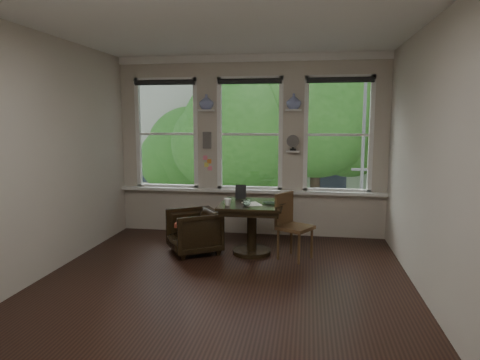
% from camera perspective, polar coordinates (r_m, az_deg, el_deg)
% --- Properties ---
extents(ground, '(4.50, 4.50, 0.00)m').
position_cam_1_polar(ground, '(5.38, -2.04, -13.16)').
color(ground, black).
rests_on(ground, ground).
extents(ceiling, '(4.50, 4.50, 0.00)m').
position_cam_1_polar(ceiling, '(5.12, -2.21, 19.93)').
color(ceiling, silver).
rests_on(ceiling, ground).
extents(wall_back, '(4.50, 0.00, 4.50)m').
position_cam_1_polar(wall_back, '(7.25, 1.35, 4.52)').
color(wall_back, beige).
rests_on(wall_back, ground).
extents(wall_front, '(4.50, 0.00, 4.50)m').
position_cam_1_polar(wall_front, '(2.87, -10.86, -1.00)').
color(wall_front, beige).
rests_on(wall_front, ground).
extents(wall_left, '(0.00, 4.50, 4.50)m').
position_cam_1_polar(wall_left, '(5.90, -24.13, 3.02)').
color(wall_left, beige).
rests_on(wall_left, ground).
extents(wall_right, '(0.00, 4.50, 4.50)m').
position_cam_1_polar(wall_right, '(5.10, 23.55, 2.37)').
color(wall_right, beige).
rests_on(wall_right, ground).
extents(window_left, '(1.10, 0.12, 1.90)m').
position_cam_1_polar(window_left, '(7.57, -9.65, 6.08)').
color(window_left, white).
rests_on(window_left, ground).
extents(window_center, '(1.10, 0.12, 1.90)m').
position_cam_1_polar(window_center, '(7.24, 1.35, 6.10)').
color(window_center, white).
rests_on(window_center, ground).
extents(window_right, '(1.10, 0.12, 1.90)m').
position_cam_1_polar(window_right, '(7.19, 12.94, 5.89)').
color(window_right, white).
rests_on(window_right, ground).
extents(shelf_left, '(0.26, 0.16, 0.03)m').
position_cam_1_polar(shelf_left, '(7.27, -4.49, 9.24)').
color(shelf_left, white).
rests_on(shelf_left, ground).
extents(shelf_right, '(0.26, 0.16, 0.03)m').
position_cam_1_polar(shelf_right, '(7.07, 7.16, 9.24)').
color(shelf_right, white).
rests_on(shelf_right, ground).
extents(intercom, '(0.14, 0.06, 0.28)m').
position_cam_1_polar(intercom, '(7.31, -4.39, 5.32)').
color(intercom, '#59544F').
rests_on(intercom, ground).
extents(sticky_notes, '(0.16, 0.01, 0.24)m').
position_cam_1_polar(sticky_notes, '(7.34, -4.36, 2.59)').
color(sticky_notes, pink).
rests_on(sticky_notes, ground).
extents(desk_fan, '(0.20, 0.20, 0.24)m').
position_cam_1_polar(desk_fan, '(7.06, 7.07, 4.62)').
color(desk_fan, '#59544F').
rests_on(desk_fan, ground).
extents(vase_left, '(0.24, 0.24, 0.25)m').
position_cam_1_polar(vase_left, '(7.28, -4.50, 10.34)').
color(vase_left, white).
rests_on(vase_left, shelf_left).
extents(vase_right, '(0.24, 0.24, 0.25)m').
position_cam_1_polar(vase_right, '(7.08, 7.18, 10.37)').
color(vase_right, white).
rests_on(vase_right, shelf_right).
extents(table, '(0.90, 0.90, 0.75)m').
position_cam_1_polar(table, '(6.26, 1.59, -6.48)').
color(table, black).
rests_on(table, ground).
extents(armchair_left, '(0.96, 0.96, 0.64)m').
position_cam_1_polar(armchair_left, '(6.35, -6.17, -6.82)').
color(armchair_left, black).
rests_on(armchair_left, ground).
extents(cushion_red, '(0.45, 0.45, 0.06)m').
position_cam_1_polar(cushion_red, '(6.32, -6.19, -5.68)').
color(cushion_red, maroon).
rests_on(cushion_red, armchair_left).
extents(side_chair_right, '(0.57, 0.57, 0.92)m').
position_cam_1_polar(side_chair_right, '(6.05, 7.38, -6.22)').
color(side_chair_right, '#4D311B').
rests_on(side_chair_right, ground).
extents(laptop, '(0.38, 0.34, 0.03)m').
position_cam_1_polar(laptop, '(6.05, 4.24, -3.24)').
color(laptop, black).
rests_on(laptop, table).
extents(mug, '(0.13, 0.13, 0.10)m').
position_cam_1_polar(mug, '(6.02, -1.66, -2.93)').
color(mug, white).
rests_on(mug, table).
extents(drinking_glass, '(0.12, 0.12, 0.09)m').
position_cam_1_polar(drinking_glass, '(5.95, 0.88, -3.10)').
color(drinking_glass, white).
rests_on(drinking_glass, table).
extents(tablet, '(0.17, 0.09, 0.22)m').
position_cam_1_polar(tablet, '(6.46, 0.09, -1.62)').
color(tablet, black).
rests_on(tablet, table).
extents(papers, '(0.33, 0.36, 0.00)m').
position_cam_1_polar(papers, '(6.11, 1.59, -3.21)').
color(papers, silver).
rests_on(papers, table).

